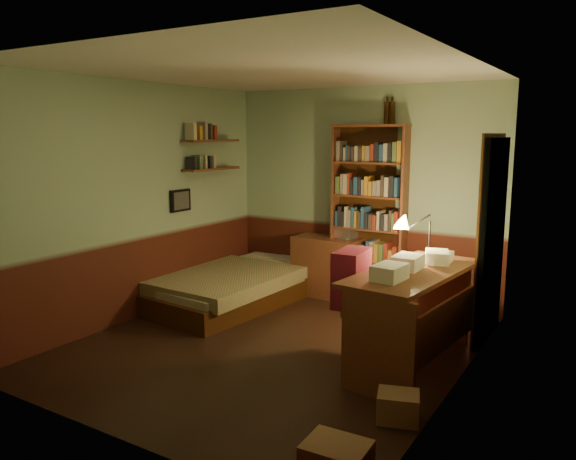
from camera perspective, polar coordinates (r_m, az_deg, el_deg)
The scene contains 23 objects.
floor at distance 5.61m, azimuth -1.36°, elevation -11.61°, with size 3.50×4.00×0.02m, color black.
ceiling at distance 5.26m, azimuth -1.48°, elevation 16.03°, with size 3.50×4.00×0.02m, color silver.
wall_back at distance 7.04m, azimuth 7.53°, elevation 3.69°, with size 3.50×0.02×2.60m, color #97B693.
wall_left at distance 6.40m, azimuth -14.78°, elevation 2.84°, with size 0.02×4.00×2.60m, color #97B693.
wall_right at distance 4.58m, azimuth 17.41°, elevation 0.05°, with size 0.02×4.00×2.60m, color #97B693.
wall_front at distance 3.78m, azimuth -18.25°, elevation -1.98°, with size 3.50×0.02×2.60m, color #97B693.
doorway at distance 5.89m, azimuth 20.02°, elevation -0.97°, with size 0.06×0.90×2.00m, color black.
door_trim at distance 5.89m, azimuth 19.69°, elevation -0.94°, with size 0.02×0.98×2.08m, color #381C0A.
bed at distance 6.92m, azimuth -5.31°, elevation -4.50°, with size 1.21×2.26×0.67m, color olive.
dresser at distance 7.12m, azimuth 4.01°, elevation -3.73°, with size 0.84×0.42×0.75m, color brown.
mini_stereo at distance 7.07m, azimuth 5.76°, elevation -0.11°, with size 0.29×0.23×0.16m, color #B2B2B7.
bookshelf at distance 6.85m, azimuth 8.20°, elevation 1.58°, with size 0.92×0.29×2.14m, color brown.
bottle_left at distance 6.83m, azimuth 10.01°, elevation 11.62°, with size 0.07×0.07×0.26m, color black.
bottle_right at distance 6.81m, azimuth 10.52°, elevation 11.60°, with size 0.07×0.07×0.26m, color black.
desk at distance 5.15m, azimuth 12.47°, elevation -8.66°, with size 0.66×1.60×0.86m, color brown.
paper_stack at distance 5.35m, azimuth 14.90°, elevation -2.66°, with size 0.21×0.28×0.11m, color silver.
desk_lamp at distance 5.55m, azimuth 14.21°, elevation 0.13°, with size 0.17×0.17×0.55m, color black.
office_chair at distance 5.10m, azimuth 8.54°, elevation -7.03°, with size 0.57×0.50×1.14m, color #35653E.
red_jacket at distance 4.83m, azimuth 6.90°, elevation 2.15°, with size 0.24×0.43×0.51m, color #A11F39.
wall_shelf_lower at distance 7.10m, azimuth -7.76°, elevation 6.16°, with size 0.20×0.90×0.03m, color brown.
wall_shelf_upper at distance 7.08m, azimuth -7.83°, elevation 8.99°, with size 0.20×0.90×0.03m, color brown.
framed_picture at distance 6.80m, azimuth -10.88°, elevation 2.96°, with size 0.04×0.32×0.26m, color black.
cardboard_box_b at distance 4.29m, azimuth 11.12°, elevation -17.20°, with size 0.29×0.24×0.21m, color #A47A55.
Camera 1 is at (2.84, -4.38, 2.04)m, focal length 35.00 mm.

